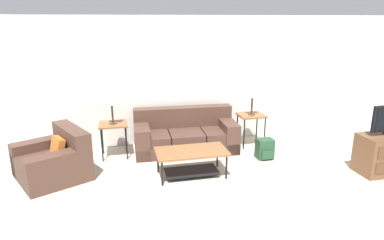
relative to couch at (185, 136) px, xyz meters
name	(u,v)px	position (x,y,z in m)	size (l,w,h in m)	color
wall_back	(193,81)	(0.28, 0.53, 1.00)	(9.19, 0.06, 2.60)	silver
couch	(185,136)	(0.00, 0.00, 0.00)	(2.02, 0.96, 0.82)	#4C3328
armchair	(54,161)	(-2.35, -0.72, -0.01)	(1.37, 1.41, 0.80)	#4C3328
coffee_table	(191,157)	(-0.14, -1.18, 0.04)	(1.18, 0.62, 0.45)	brown
side_table_left	(113,127)	(-1.38, -0.04, 0.28)	(0.52, 0.47, 0.66)	brown
side_table_right	(251,118)	(1.38, -0.04, 0.28)	(0.52, 0.47, 0.66)	brown
table_lamp_left	(111,99)	(-1.38, -0.04, 0.83)	(0.28, 0.28, 0.60)	#472D1E
table_lamp_right	(253,92)	(1.38, -0.04, 0.83)	(0.28, 0.28, 0.60)	#472D1E
backpack	(265,149)	(1.36, -0.77, -0.11)	(0.30, 0.31, 0.38)	#23472D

